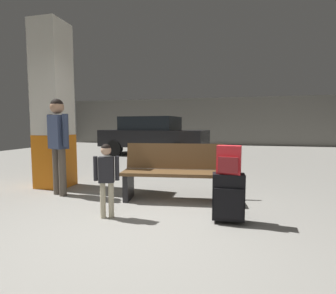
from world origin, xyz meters
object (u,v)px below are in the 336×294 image
Objects in this scene: bench at (174,172)px; child at (106,173)px; backpack_bright at (229,160)px; structural_pillar at (53,107)px; parked_car_far at (153,135)px; adult at (58,136)px; suitcase at (228,197)px.

bench is 1.73× the size of child.
bench is 1.20m from backpack_bright.
child is (-0.66, -0.98, 0.14)m from bench.
bench is 1.19m from child.
structural_pillar is 0.72× the size of parked_car_far.
adult is at bearing -174.19° from bench.
backpack_bright is 1.53m from child.
backpack_bright is at bearing -159.64° from suitcase.
adult reaches higher than backpack_bright.
structural_pillar reaches higher than suitcase.
structural_pillar is at bearing 172.74° from bench.
structural_pillar is 9.08× the size of backpack_bright.
child is 1.55m from adult.
suitcase is at bearing -18.51° from structural_pillar.
backpack_bright is 0.36× the size of child.
structural_pillar is 3.24× the size of child.
structural_pillar reaches higher than backpack_bright.
structural_pillar reaches higher than adult.
adult is at bearing 168.15° from suitcase.
suitcase is (3.25, -1.09, -1.21)m from structural_pillar.
adult is (-2.78, 0.58, 0.23)m from backpack_bright.
parked_car_far reaches higher than bench.
suitcase is 0.14× the size of parked_car_far.
child is at bearing -31.51° from adult.
child is 0.22× the size of parked_car_far.
child is at bearing -172.54° from backpack_bright.
suitcase is 1.55m from child.
adult is (-1.28, 0.78, 0.41)m from child.
parked_car_far is at bearing 86.07° from structural_pillar.
structural_pillar is at bearing 143.56° from child.
bench is at bearing -70.09° from parked_car_far.
child is at bearing -172.53° from suitcase.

